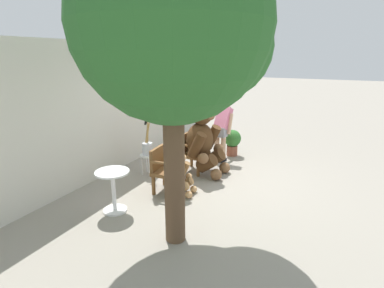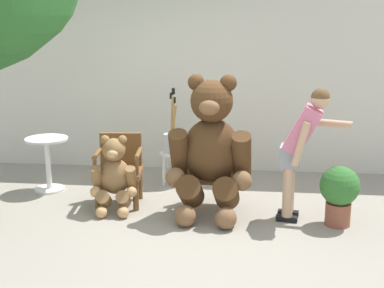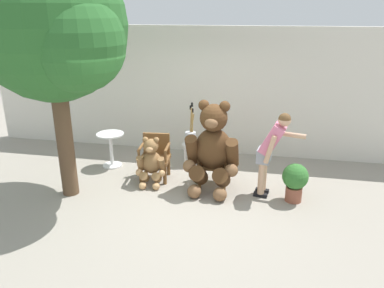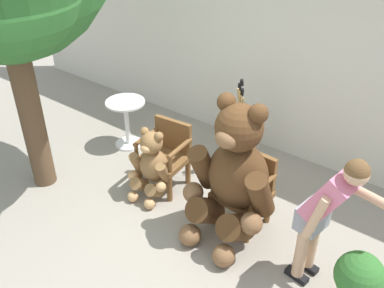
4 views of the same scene
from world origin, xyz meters
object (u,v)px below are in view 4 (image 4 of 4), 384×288
at_px(wooden_chair_right, 245,188).
at_px(round_side_table, 127,118).
at_px(wooden_chair_left, 166,153).
at_px(brush_bucket, 237,129).
at_px(potted_plant, 358,281).
at_px(teddy_bear_small, 151,165).
at_px(teddy_bear_large, 233,174).
at_px(white_stool, 235,148).
at_px(person_visitor, 326,210).

height_order(wooden_chair_right, round_side_table, wooden_chair_right).
bearing_deg(wooden_chair_left, brush_bucket, 55.03).
xyz_separation_m(round_side_table, potted_plant, (3.66, -0.83, -0.05)).
xyz_separation_m(wooden_chair_right, brush_bucket, (-0.62, 0.78, 0.18)).
distance_m(wooden_chair_left, round_side_table, 1.12).
bearing_deg(teddy_bear_small, wooden_chair_right, 14.20).
bearing_deg(wooden_chair_right, round_side_table, 170.53).
height_order(wooden_chair_left, round_side_table, wooden_chair_left).
xyz_separation_m(teddy_bear_small, potted_plant, (2.59, -0.17, -0.05)).
xyz_separation_m(wooden_chair_right, teddy_bear_large, (-0.01, -0.27, 0.34)).
bearing_deg(white_stool, person_visitor, -34.50).
relative_size(wooden_chair_right, person_visitor, 0.56).
bearing_deg(potted_plant, person_visitor, 164.74).
bearing_deg(teddy_bear_small, teddy_bear_large, 1.06).
relative_size(person_visitor, round_side_table, 2.12).
relative_size(wooden_chair_left, white_stool, 1.87).
relative_size(wooden_chair_right, white_stool, 1.87).
relative_size(teddy_bear_small, round_side_table, 1.28).
height_order(person_visitor, round_side_table, person_visitor).
distance_m(wooden_chair_right, potted_plant, 1.51).
xyz_separation_m(teddy_bear_small, round_side_table, (-1.07, 0.66, -0.00)).
distance_m(wooden_chair_right, teddy_bear_large, 0.44).
height_order(wooden_chair_left, teddy_bear_large, teddy_bear_large).
height_order(wooden_chair_left, person_visitor, person_visitor).
bearing_deg(round_side_table, teddy_bear_small, -31.70).
height_order(wooden_chair_right, brush_bucket, brush_bucket).
distance_m(teddy_bear_small, potted_plant, 2.59).
relative_size(wooden_chair_left, wooden_chair_right, 1.00).
xyz_separation_m(person_visitor, white_stool, (-1.62, 1.12, -0.55)).
bearing_deg(person_visitor, potted_plant, -15.26).
distance_m(round_side_table, potted_plant, 3.75).
distance_m(wooden_chair_right, brush_bucket, 1.01).
height_order(teddy_bear_small, brush_bucket, brush_bucket).
distance_m(teddy_bear_small, white_stool, 1.20).
xyz_separation_m(wooden_chair_right, person_visitor, (1.00, -0.34, 0.45)).
bearing_deg(wooden_chair_right, teddy_bear_small, -165.80).
height_order(teddy_bear_small, person_visitor, person_visitor).
height_order(teddy_bear_large, brush_bucket, teddy_bear_large).
xyz_separation_m(person_visitor, potted_plant, (0.43, -0.12, -0.51)).
bearing_deg(brush_bucket, teddy_bear_small, -116.55).
bearing_deg(wooden_chair_left, white_stool, 55.16).
bearing_deg(teddy_bear_large, person_visitor, -3.92).
height_order(wooden_chair_left, brush_bucket, brush_bucket).
bearing_deg(person_visitor, wooden_chair_left, 171.09).
relative_size(wooden_chair_right, teddy_bear_small, 0.93).
xyz_separation_m(teddy_bear_small, brush_bucket, (0.53, 1.07, 0.19)).
bearing_deg(white_stool, teddy_bear_small, -116.43).
bearing_deg(wooden_chair_right, person_visitor, -18.67).
bearing_deg(teddy_bear_large, teddy_bear_small, -178.94).
height_order(wooden_chair_right, teddy_bear_small, teddy_bear_small).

